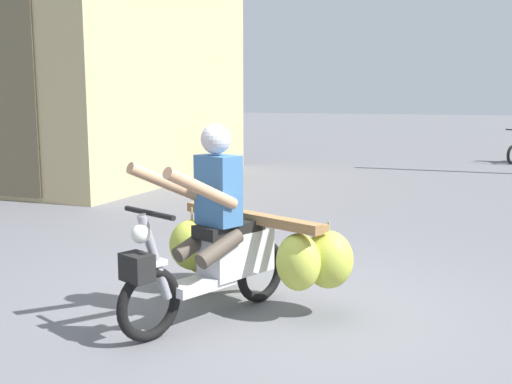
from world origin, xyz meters
name	(u,v)px	position (x,y,z in m)	size (l,w,h in m)	color
ground_plane	(279,312)	(0.00, 0.00, 0.00)	(120.00, 120.00, 0.00)	slate
motorbike_main_loaded	(229,246)	(-0.50, 0.08, 0.51)	(1.86, 2.01, 1.58)	black
shopfront_building	(84,78)	(-6.97, 6.66, 2.20)	(4.94, 6.47, 4.41)	tan
produce_crate	(227,171)	(-3.88, 7.46, 0.18)	(0.56, 0.40, 0.36)	olive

